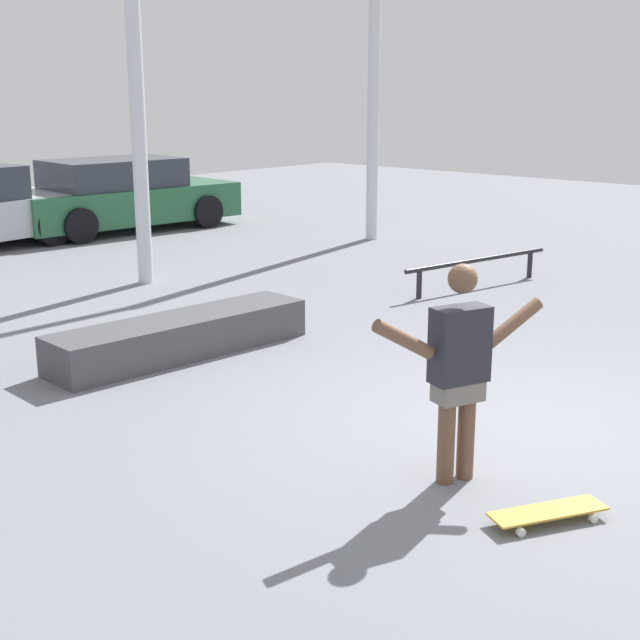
{
  "coord_description": "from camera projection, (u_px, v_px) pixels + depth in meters",
  "views": [
    {
      "loc": [
        -5.86,
        -3.24,
        2.59
      ],
      "look_at": [
        -0.44,
        1.67,
        0.67
      ],
      "focal_mm": 50.0,
      "sensor_mm": 36.0,
      "label": 1
    }
  ],
  "objects": [
    {
      "name": "ground_plane",
      "position": [
        516.0,
        429.0,
        6.96
      ],
      "size": [
        36.0,
        36.0,
        0.0
      ],
      "primitive_type": "plane",
      "color": "slate"
    },
    {
      "name": "skateboarder",
      "position": [
        459.0,
        364.0,
        5.85
      ],
      "size": [
        1.27,
        0.54,
        1.49
      ],
      "rotation": [
        0.0,
        0.0,
        -0.35
      ],
      "color": "brown",
      "rests_on": "ground_plane"
    },
    {
      "name": "skateboard",
      "position": [
        548.0,
        512.0,
        5.46
      ],
      "size": [
        0.76,
        0.54,
        0.08
      ],
      "rotation": [
        0.0,
        0.0,
        -0.49
      ],
      "color": "gold",
      "rests_on": "ground_plane"
    },
    {
      "name": "grind_box",
      "position": [
        181.0,
        336.0,
        8.85
      ],
      "size": [
        2.8,
        0.83,
        0.39
      ],
      "primitive_type": "cube",
      "rotation": [
        0.0,
        0.0,
        -0.07
      ],
      "color": "#47474C",
      "rests_on": "ground_plane"
    },
    {
      "name": "grind_rail",
      "position": [
        478.0,
        264.0,
        11.79
      ],
      "size": [
        2.56,
        0.53,
        0.4
      ],
      "rotation": [
        0.0,
        0.0,
        -0.18
      ],
      "color": "black",
      "rests_on": "ground_plane"
    },
    {
      "name": "canopy_support_right",
      "position": [
        270.0,
        22.0,
        13.04
      ],
      "size": [
        5.09,
        0.2,
        5.83
      ],
      "color": "silver",
      "rests_on": "ground_plane"
    },
    {
      "name": "parked_car_green",
      "position": [
        120.0,
        196.0,
        16.46
      ],
      "size": [
        4.39,
        2.12,
        1.32
      ],
      "rotation": [
        0.0,
        0.0,
        -0.09
      ],
      "color": "#28603D",
      "rests_on": "ground_plane"
    }
  ]
}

